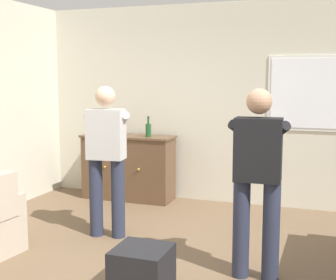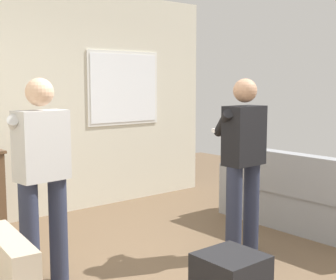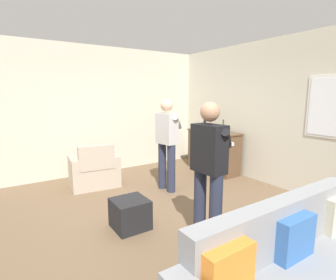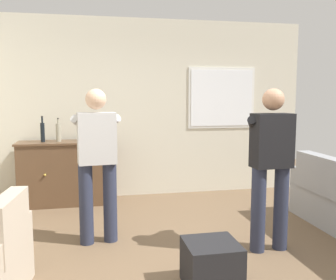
{
  "view_description": "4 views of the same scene",
  "coord_description": "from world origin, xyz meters",
  "px_view_note": "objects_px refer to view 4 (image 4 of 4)",
  "views": [
    {
      "loc": [
        1.53,
        -3.83,
        1.77
      ],
      "look_at": [
        0.07,
        0.3,
        1.18
      ],
      "focal_mm": 50.0,
      "sensor_mm": 36.0,
      "label": 1
    },
    {
      "loc": [
        -2.35,
        -2.69,
        1.65
      ],
      "look_at": [
        0.13,
        0.29,
        1.17
      ],
      "focal_mm": 50.0,
      "sensor_mm": 36.0,
      "label": 2
    },
    {
      "loc": [
        3.11,
        -1.83,
        1.76
      ],
      "look_at": [
        -0.09,
        0.28,
        1.09
      ],
      "focal_mm": 28.0,
      "sensor_mm": 36.0,
      "label": 3
    },
    {
      "loc": [
        -0.84,
        -3.31,
        1.62
      ],
      "look_at": [
        -0.13,
        0.21,
        1.18
      ],
      "focal_mm": 40.0,
      "sensor_mm": 36.0,
      "label": 4
    }
  ],
  "objects_px": {
    "bottle_liquor_amber": "(43,132)",
    "person_standing_left": "(97,158)",
    "ottoman": "(211,265)",
    "bottle_wine_green": "(58,132)",
    "sideboard_cabinet": "(65,173)",
    "bottle_spirits_clear": "(88,134)",
    "person_standing_right": "(271,162)"
  },
  "relations": [
    {
      "from": "sideboard_cabinet",
      "to": "ottoman",
      "type": "bearing_deg",
      "value": -63.68
    },
    {
      "from": "bottle_liquor_amber",
      "to": "bottle_wine_green",
      "type": "bearing_deg",
      "value": 1.48
    },
    {
      "from": "bottle_wine_green",
      "to": "ottoman",
      "type": "relative_size",
      "value": 0.77
    },
    {
      "from": "person_standing_left",
      "to": "bottle_liquor_amber",
      "type": "bearing_deg",
      "value": 115.69
    },
    {
      "from": "sideboard_cabinet",
      "to": "person_standing_left",
      "type": "bearing_deg",
      "value": -73.97
    },
    {
      "from": "bottle_spirits_clear",
      "to": "ottoman",
      "type": "height_order",
      "value": "bottle_spirits_clear"
    },
    {
      "from": "bottle_liquor_amber",
      "to": "person_standing_left",
      "type": "relative_size",
      "value": 0.22
    },
    {
      "from": "sideboard_cabinet",
      "to": "bottle_liquor_amber",
      "type": "relative_size",
      "value": 3.6
    },
    {
      "from": "ottoman",
      "to": "person_standing_right",
      "type": "relative_size",
      "value": 0.26
    },
    {
      "from": "person_standing_left",
      "to": "person_standing_right",
      "type": "xyz_separation_m",
      "value": [
        1.74,
        -0.56,
        0.0
      ]
    },
    {
      "from": "bottle_liquor_amber",
      "to": "person_standing_right",
      "type": "distance_m",
      "value": 3.27
    },
    {
      "from": "bottle_spirits_clear",
      "to": "person_standing_left",
      "type": "height_order",
      "value": "person_standing_left"
    },
    {
      "from": "sideboard_cabinet",
      "to": "bottle_wine_green",
      "type": "relative_size",
      "value": 3.94
    },
    {
      "from": "sideboard_cabinet",
      "to": "person_standing_right",
      "type": "distance_m",
      "value": 3.09
    },
    {
      "from": "ottoman",
      "to": "person_standing_left",
      "type": "bearing_deg",
      "value": 127.51
    },
    {
      "from": "bottle_liquor_amber",
      "to": "person_standing_right",
      "type": "xyz_separation_m",
      "value": [
        2.49,
        -2.12,
        -0.15
      ]
    },
    {
      "from": "sideboard_cabinet",
      "to": "bottle_spirits_clear",
      "type": "distance_m",
      "value": 0.66
    },
    {
      "from": "sideboard_cabinet",
      "to": "bottle_spirits_clear",
      "type": "height_order",
      "value": "bottle_spirits_clear"
    },
    {
      "from": "ottoman",
      "to": "person_standing_right",
      "type": "xyz_separation_m",
      "value": [
        0.83,
        0.63,
        0.74
      ]
    },
    {
      "from": "person_standing_right",
      "to": "bottle_spirits_clear",
      "type": "bearing_deg",
      "value": 131.69
    },
    {
      "from": "bottle_liquor_amber",
      "to": "person_standing_right",
      "type": "relative_size",
      "value": 0.22
    },
    {
      "from": "ottoman",
      "to": "bottle_liquor_amber",
      "type": "bearing_deg",
      "value": 121.19
    },
    {
      "from": "person_standing_left",
      "to": "person_standing_right",
      "type": "bearing_deg",
      "value": -17.84
    },
    {
      "from": "sideboard_cabinet",
      "to": "bottle_liquor_amber",
      "type": "distance_m",
      "value": 0.69
    },
    {
      "from": "sideboard_cabinet",
      "to": "person_standing_left",
      "type": "distance_m",
      "value": 1.69
    },
    {
      "from": "ottoman",
      "to": "person_standing_right",
      "type": "bearing_deg",
      "value": 37.23
    },
    {
      "from": "person_standing_left",
      "to": "sideboard_cabinet",
      "type": "bearing_deg",
      "value": 106.03
    },
    {
      "from": "bottle_liquor_amber",
      "to": "sideboard_cabinet",
      "type": "bearing_deg",
      "value": 1.85
    },
    {
      "from": "sideboard_cabinet",
      "to": "person_standing_right",
      "type": "relative_size",
      "value": 0.8
    },
    {
      "from": "sideboard_cabinet",
      "to": "bottle_liquor_amber",
      "type": "bearing_deg",
      "value": -178.15
    },
    {
      "from": "bottle_spirits_clear",
      "to": "person_standing_right",
      "type": "distance_m",
      "value": 2.79
    },
    {
      "from": "person_standing_right",
      "to": "bottle_wine_green",
      "type": "bearing_deg",
      "value": 136.94
    }
  ]
}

